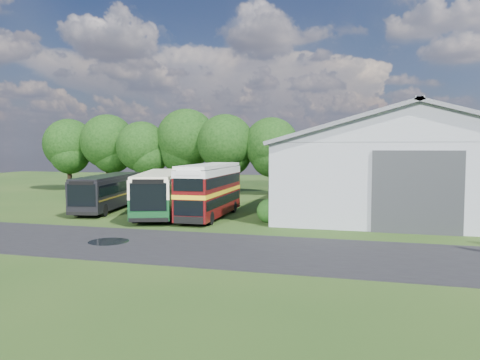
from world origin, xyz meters
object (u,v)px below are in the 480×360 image
(storage_shed, at_px, (403,159))
(bus_maroon_double, at_px, (210,191))
(bus_green_single, at_px, (160,192))
(bus_dark_single, at_px, (108,191))

(storage_shed, relative_size, bus_maroon_double, 2.69)
(bus_green_single, bearing_deg, storage_shed, 7.06)
(storage_shed, height_order, bus_maroon_double, storage_shed)
(storage_shed, xyz_separation_m, bus_green_single, (-18.31, -8.50, -2.43))
(bus_green_single, height_order, bus_maroon_double, bus_maroon_double)
(storage_shed, xyz_separation_m, bus_dark_single, (-23.53, -7.26, -2.63))
(storage_shed, distance_m, bus_maroon_double, 16.86)
(storage_shed, xyz_separation_m, bus_maroon_double, (-14.02, -9.11, -2.20))
(bus_maroon_double, bearing_deg, storage_shed, 31.63)
(storage_shed, bearing_deg, bus_dark_single, -162.84)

